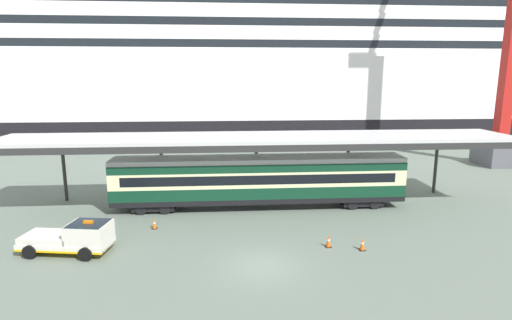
{
  "coord_description": "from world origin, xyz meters",
  "views": [
    {
      "loc": [
        -1.91,
        -20.87,
        10.23
      ],
      "look_at": [
        0.21,
        7.21,
        4.5
      ],
      "focal_mm": 28.7,
      "sensor_mm": 36.0,
      "label": 1
    }
  ],
  "objects": [
    {
      "name": "traffic_cone_mid",
      "position": [
        -6.87,
        6.18,
        0.35
      ],
      "size": [
        0.36,
        0.36,
        0.7
      ],
      "color": "black",
      "rests_on": "ground"
    },
    {
      "name": "ground_plane",
      "position": [
        0.0,
        0.0,
        0.0
      ],
      "size": [
        400.0,
        400.0,
        0.0
      ],
      "primitive_type": "plane",
      "color": "slate"
    },
    {
      "name": "train_carriage",
      "position": [
        0.7,
        10.29,
        2.31
      ],
      "size": [
        22.69,
        2.81,
        4.11
      ],
      "color": "black",
      "rests_on": "ground"
    },
    {
      "name": "platform_canopy",
      "position": [
        0.7,
        10.71,
        5.45
      ],
      "size": [
        40.12,
        6.0,
        5.69
      ],
      "color": "silver",
      "rests_on": "ground"
    },
    {
      "name": "traffic_cone_near",
      "position": [
        4.29,
        2.24,
        0.38
      ],
      "size": [
        0.36,
        0.36,
        0.78
      ],
      "color": "black",
      "rests_on": "ground"
    },
    {
      "name": "cruise_ship",
      "position": [
        9.54,
        51.38,
        14.25
      ],
      "size": [
        160.81,
        25.62,
        41.04
      ],
      "color": "black",
      "rests_on": "ground"
    },
    {
      "name": "service_truck",
      "position": [
        -10.88,
        2.54,
        0.99
      ],
      "size": [
        5.46,
        2.89,
        2.02
      ],
      "color": "silver",
      "rests_on": "ground"
    },
    {
      "name": "traffic_cone_far",
      "position": [
        6.2,
        1.62,
        0.38
      ],
      "size": [
        0.36,
        0.36,
        0.78
      ],
      "color": "black",
      "rests_on": "ground"
    }
  ]
}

